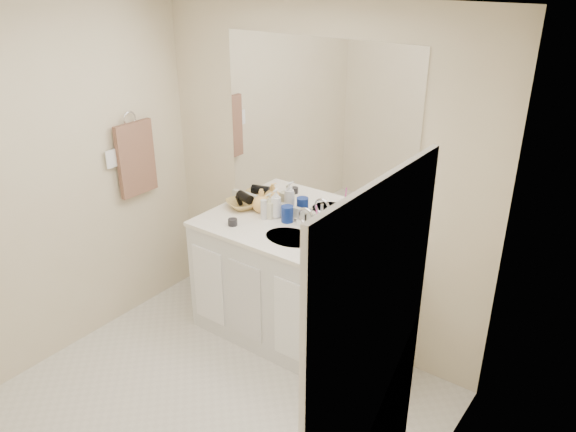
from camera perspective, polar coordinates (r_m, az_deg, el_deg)
The scene contains 30 objects.
floor at distance 3.71m, azimuth -9.55°, elevation -20.22°, with size 2.60×2.60×0.00m, color silver.
ceiling at distance 2.65m, azimuth -13.36°, elevation 19.78°, with size 2.60×2.60×0.02m, color white.
wall_back at distance 3.90m, azimuth 2.84°, elevation 3.62°, with size 2.60×0.02×2.40m, color beige.
wall_left at distance 3.98m, azimuth -24.11°, elevation 1.87°, with size 0.02×2.60×2.40m, color beige.
wall_right at distance 2.34m, azimuth 11.90°, elevation -12.69°, with size 0.02×2.60×2.40m, color beige.
vanity_cabinet at distance 4.04m, azimuth 0.42°, elevation -7.83°, with size 1.50×0.55×0.85m, color silver.
countertop at distance 3.83m, azimuth 0.44°, elevation -2.27°, with size 1.52×0.57×0.03m, color white.
backsplash at distance 3.99m, azimuth 2.63°, elevation -0.20°, with size 1.52×0.03×0.08m, color silver.
sink_basin at distance 3.81m, azimuth 0.27°, elevation -2.34°, with size 0.37×0.37×0.02m, color #B3A99D.
faucet at distance 3.91m, azimuth 1.82°, elevation -0.49°, with size 0.02×0.02×0.11m, color silver.
mirror at distance 3.78m, azimuth 2.90°, elevation 8.69°, with size 1.48×0.01×1.20m, color white.
blue_mug at distance 4.00m, azimuth -0.08°, elevation 0.21°, with size 0.09×0.09×0.12m, color navy.
tan_cup at distance 3.79m, azimuth 2.83°, elevation -1.44°, with size 0.08×0.08×0.11m, color #C6AE8C.
toothbrush at distance 3.74m, azimuth 2.98°, elevation -0.14°, with size 0.01×0.01×0.18m, color #FB42B7.
mouthwash_bottle at distance 3.72m, azimuth 4.87°, elevation -1.51°, with size 0.07×0.07×0.17m, color #0B8979.
clear_pump_bottle at distance 3.67m, azimuth 8.82°, elevation -2.20°, with size 0.06×0.06×0.16m, color white.
soap_dish at distance 3.48m, azimuth 5.26°, elevation -4.96°, with size 0.10×0.08×0.01m, color white.
green_soap at distance 3.47m, azimuth 5.28°, elevation -4.69°, with size 0.07×0.05×0.02m, color #A0BE2E.
orange_comb at distance 3.55m, azimuth 2.61°, elevation -4.28°, with size 0.11×0.02×0.00m, color orange.
dark_jar at distance 3.98m, azimuth -5.64°, elevation -0.63°, with size 0.07×0.07×0.05m, color black.
extra_white_bottle at distance 4.05m, azimuth -2.48°, elevation 0.67°, with size 0.05×0.05×0.15m, color silver.
soap_bottle_white at distance 4.05m, azimuth -1.23°, elevation 1.30°, with size 0.08×0.08×0.22m, color white.
soap_bottle_cream at distance 4.07m, azimuth -1.89°, elevation 1.09°, with size 0.08×0.09×0.18m, color beige.
soap_bottle_yellow at distance 4.16m, azimuth -2.71°, elevation 1.58°, with size 0.14×0.14×0.18m, color #FBC061.
wicker_basket at distance 4.26m, azimuth -4.58°, elevation 1.21°, with size 0.24×0.24×0.06m, color #B08B47.
hair_dryer at distance 4.22m, azimuth -4.40°, elevation 1.90°, with size 0.07×0.07×0.14m, color black.
towel_ring at distance 4.25m, azimuth -15.80°, elevation 9.49°, with size 0.11×0.11×0.01m, color silver.
hand_towel at distance 4.32m, azimuth -15.17°, elevation 5.63°, with size 0.04×0.32×0.55m, color brown.
switch_plate at distance 4.21m, azimuth -17.53°, elevation 5.55°, with size 0.01×0.09×0.13m, color white.
door at distance 2.27m, azimuth 7.66°, elevation -20.50°, with size 0.02×0.82×2.00m, color white.
Camera 1 is at (1.99, -1.74, 2.60)m, focal length 35.00 mm.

